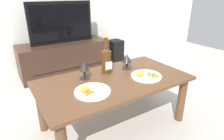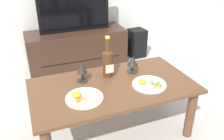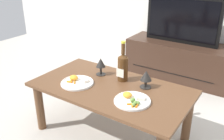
{
  "view_description": "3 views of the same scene",
  "coord_description": "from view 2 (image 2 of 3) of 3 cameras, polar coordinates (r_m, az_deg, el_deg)",
  "views": [
    {
      "loc": [
        -0.78,
        -1.21,
        1.12
      ],
      "look_at": [
        -0.01,
        0.01,
        0.53
      ],
      "focal_mm": 30.78,
      "sensor_mm": 36.0,
      "label": 1
    },
    {
      "loc": [
        -0.58,
        -1.46,
        1.38
      ],
      "look_at": [
        0.02,
        0.06,
        0.55
      ],
      "focal_mm": 38.3,
      "sensor_mm": 36.0,
      "label": 2
    },
    {
      "loc": [
        0.98,
        -1.45,
        1.36
      ],
      "look_at": [
        -0.04,
        0.08,
        0.56
      ],
      "focal_mm": 40.09,
      "sensor_mm": 36.0,
      "label": 3
    }
  ],
  "objects": [
    {
      "name": "dinner_plate_right",
      "position": [
        1.83,
        8.85,
        -3.25
      ],
      "size": [
        0.26,
        0.26,
        0.05
      ],
      "color": "white",
      "rests_on": "dining_table"
    },
    {
      "name": "ground_plane",
      "position": [
        2.09,
        0.21,
        -14.31
      ],
      "size": [
        6.4,
        6.4,
        0.0
      ],
      "primitive_type": "plane",
      "color": "#B7B2A8"
    },
    {
      "name": "goblet_right",
      "position": [
        1.98,
        4.94,
        1.98
      ],
      "size": [
        0.09,
        0.09,
        0.14
      ],
      "color": "black",
      "rests_on": "dining_table"
    },
    {
      "name": "wine_bottle",
      "position": [
        1.89,
        -1.02,
        2.07
      ],
      "size": [
        0.08,
        0.09,
        0.34
      ],
      "color": "#4C2D14",
      "rests_on": "dining_table"
    },
    {
      "name": "dinner_plate_left",
      "position": [
        1.67,
        -6.77,
        -6.48
      ],
      "size": [
        0.26,
        0.26,
        0.05
      ],
      "color": "white",
      "rests_on": "dining_table"
    },
    {
      "name": "goblet_left",
      "position": [
        1.84,
        -7.19,
        0.16
      ],
      "size": [
        0.08,
        0.08,
        0.15
      ],
      "color": "black",
      "rests_on": "dining_table"
    },
    {
      "name": "floor_speaker",
      "position": [
        3.41,
        5.93,
        6.43
      ],
      "size": [
        0.23,
        0.23,
        0.39
      ],
      "primitive_type": "cube",
      "rotation": [
        0.0,
        0.0,
        0.06
      ],
      "color": "black",
      "rests_on": "ground_plane"
    },
    {
      "name": "tv_stand",
      "position": [
        3.16,
        -8.41,
        5.27
      ],
      "size": [
        1.25,
        0.47,
        0.46
      ],
      "color": "#382319",
      "rests_on": "ground_plane"
    },
    {
      "name": "tv_screen",
      "position": [
        3.01,
        -9.05,
        14.23
      ],
      "size": [
        0.88,
        0.05,
        0.56
      ],
      "color": "black",
      "rests_on": "tv_stand"
    },
    {
      "name": "dining_table",
      "position": [
        1.86,
        0.23,
        -5.6
      ],
      "size": [
        1.24,
        0.67,
        0.45
      ],
      "color": "brown",
      "rests_on": "ground_plane"
    }
  ]
}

